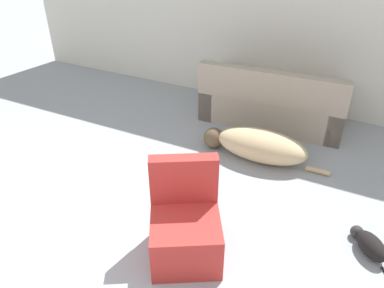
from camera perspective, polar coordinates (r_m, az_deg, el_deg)
name	(u,v)px	position (r m, az deg, el deg)	size (l,w,h in m)	color
wall_back	(244,17)	(5.82, 7.98, 18.62)	(7.88, 0.06, 2.55)	silver
couch	(273,103)	(5.44, 12.22, 6.06)	(2.00, 0.99, 0.88)	tan
dog	(258,145)	(4.61, 9.98, -0.16)	(1.59, 0.51, 0.37)	tan
cat	(369,244)	(3.79, 25.43, -13.62)	(0.40, 0.45, 0.18)	black
side_chair	(185,227)	(3.29, -1.04, -12.57)	(0.81, 0.82, 0.88)	#B72D28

